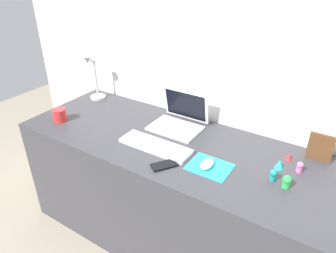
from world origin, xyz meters
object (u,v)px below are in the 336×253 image
at_px(toy_figurine_teal, 273,175).
at_px(toy_figurine_green, 287,181).
at_px(picture_frame, 320,148).
at_px(toy_figurine_pink, 300,167).
at_px(cell_phone, 164,165).
at_px(desk_lamp, 93,79).
at_px(laptop, 180,118).
at_px(coffee_mug, 60,115).
at_px(mouse, 207,164).
at_px(toy_figurine_red, 289,157).
at_px(toy_figurine_cyan, 279,164).
at_px(keyboard, 155,146).

bearing_deg(toy_figurine_teal, toy_figurine_green, -14.54).
distance_m(picture_frame, toy_figurine_pink, 0.17).
xyz_separation_m(cell_phone, picture_frame, (0.63, 0.47, 0.07)).
height_order(desk_lamp, toy_figurine_teal, desk_lamp).
xyz_separation_m(laptop, coffee_mug, (-0.67, -0.35, -0.01)).
relative_size(mouse, coffee_mug, 1.19).
relative_size(toy_figurine_red, toy_figurine_teal, 0.61).
xyz_separation_m(laptop, cell_phone, (0.15, -0.40, -0.05)).
height_order(toy_figurine_pink, toy_figurine_green, toy_figurine_green).
xyz_separation_m(picture_frame, toy_figurine_cyan, (-0.15, -0.18, -0.05)).
bearing_deg(toy_figurine_red, toy_figurine_green, -79.19).
height_order(toy_figurine_pink, toy_figurine_red, toy_figurine_pink).
xyz_separation_m(toy_figurine_green, toy_figurine_cyan, (-0.07, 0.13, -0.01)).
distance_m(picture_frame, toy_figurine_red, 0.16).
height_order(picture_frame, toy_figurine_teal, picture_frame).
distance_m(laptop, keyboard, 0.29).
bearing_deg(toy_figurine_pink, picture_frame, 70.00).
bearing_deg(toy_figurine_green, toy_figurine_teal, 165.46).
distance_m(mouse, picture_frame, 0.58).
distance_m(toy_figurine_pink, toy_figurine_red, 0.11).
height_order(desk_lamp, toy_figurine_pink, desk_lamp).
height_order(laptop, toy_figurine_red, laptop).
xyz_separation_m(cell_phone, toy_figurine_pink, (0.58, 0.31, 0.03)).
distance_m(mouse, coffee_mug, 1.01).
bearing_deg(picture_frame, coffee_mug, -163.96).
relative_size(laptop, coffee_mug, 3.72).
distance_m(keyboard, toy_figurine_pink, 0.74).
relative_size(laptop, cell_phone, 2.34).
bearing_deg(mouse, laptop, 137.91).
xyz_separation_m(desk_lamp, toy_figurine_teal, (1.35, -0.23, -0.12)).
xyz_separation_m(keyboard, coffee_mug, (-0.69, -0.07, 0.03)).
bearing_deg(keyboard, toy_figurine_pink, 15.27).
distance_m(laptop, toy_figurine_red, 0.66).
bearing_deg(toy_figurine_cyan, toy_figurine_teal, -89.73).
height_order(desk_lamp, picture_frame, desk_lamp).
relative_size(desk_lamp, toy_figurine_green, 5.15).
bearing_deg(coffee_mug, toy_figurine_green, 4.68).
xyz_separation_m(laptop, toy_figurine_red, (0.66, -0.01, -0.04)).
bearing_deg(toy_figurine_pink, cell_phone, -151.66).
height_order(coffee_mug, toy_figurine_teal, coffee_mug).
bearing_deg(toy_figurine_teal, toy_figurine_red, 84.35).
relative_size(laptop, keyboard, 0.73).
height_order(picture_frame, toy_figurine_cyan, picture_frame).
relative_size(cell_phone, toy_figurine_teal, 2.13).
xyz_separation_m(desk_lamp, toy_figurine_cyan, (1.35, -0.12, -0.13)).
xyz_separation_m(laptop, picture_frame, (0.78, 0.06, 0.02)).
relative_size(toy_figurine_pink, toy_figurine_red, 1.55).
bearing_deg(toy_figurine_teal, keyboard, -174.38).
relative_size(laptop, desk_lamp, 0.92).
xyz_separation_m(mouse, cell_phone, (-0.19, -0.10, -0.02)).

